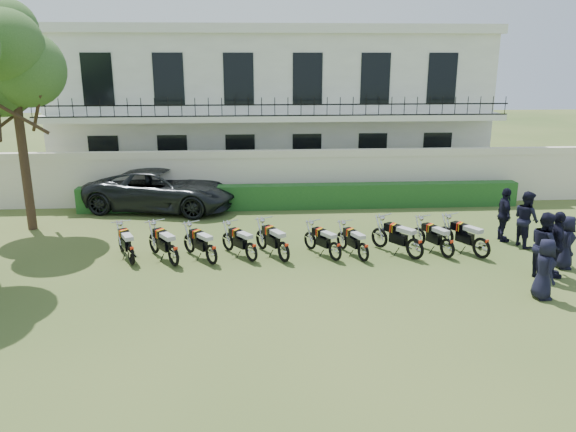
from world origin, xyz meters
name	(u,v)px	position (x,y,z in m)	size (l,w,h in m)	color
ground	(289,274)	(0.00, 0.00, 0.00)	(100.00, 100.00, 0.00)	#334D1E
perimeter_wall	(276,177)	(0.00, 8.00, 1.17)	(30.00, 0.35, 2.30)	beige
hedge	(301,197)	(1.00, 7.20, 0.50)	(18.00, 0.60, 1.00)	#19461B
building	(270,104)	(0.00, 13.96, 3.71)	(20.40, 9.60, 7.40)	white
tree_west_near	(12,61)	(-8.96, 5.00, 5.89)	(3.40, 3.20, 7.90)	#473323
motorcycle_0	(131,250)	(-4.66, 0.98, 0.49)	(0.93, 1.82, 1.06)	black
motorcycle_1	(173,250)	(-3.39, 0.77, 0.52)	(1.19, 1.80, 1.13)	black
motorcycle_2	(211,250)	(-2.28, 0.85, 0.49)	(1.20, 1.65, 1.06)	black
motorcycle_3	(251,247)	(-1.09, 1.01, 0.47)	(1.16, 1.59, 1.03)	black
motorcycle_4	(284,247)	(-0.11, 0.91, 0.51)	(1.05, 1.83, 1.10)	black
motorcycle_5	(335,247)	(1.46, 0.92, 0.47)	(1.03, 1.64, 1.01)	black
motorcycle_6	(363,248)	(2.31, 0.80, 0.46)	(0.83, 1.74, 1.00)	black
motorcycle_7	(415,244)	(3.92, 0.87, 0.53)	(1.31, 1.76, 1.14)	black
motorcycle_8	(448,243)	(4.96, 0.93, 0.49)	(0.93, 1.81, 1.06)	black
motorcycle_9	(482,243)	(5.99, 0.81, 0.52)	(1.12, 1.86, 1.13)	black
suv	(162,190)	(-4.68, 7.41, 0.83)	(2.77, 6.00, 1.67)	black
officer_0	(544,269)	(6.40, -2.13, 0.80)	(0.78, 0.51, 1.61)	black
officer_1	(545,246)	(7.09, -0.80, 0.96)	(0.93, 0.73, 1.92)	black
officer_2	(556,244)	(7.46, -0.71, 0.96)	(1.12, 0.47, 1.91)	black
officer_3	(566,242)	(8.13, -0.07, 0.80)	(0.78, 0.51, 1.59)	black
officer_4	(526,219)	(7.90, 1.94, 0.93)	(0.90, 0.70, 1.85)	black
officer_5	(504,215)	(7.42, 2.51, 0.92)	(1.08, 0.45, 1.84)	black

